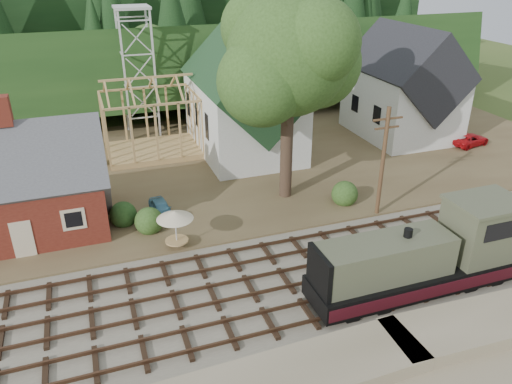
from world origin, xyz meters
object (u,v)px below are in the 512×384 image
object	(u,v)px
locomotive	(427,257)
patio_set	(175,217)
car_blue	(161,208)
car_red	(470,140)

from	to	relation	value
locomotive	patio_set	size ratio (longest dim) A/B	4.83
locomotive	car_blue	world-z (taller)	locomotive
car_red	patio_set	world-z (taller)	patio_set
car_red	car_blue	bearing A→B (deg)	86.09
locomotive	patio_set	bearing A→B (deg)	144.65
car_blue	patio_set	bearing A→B (deg)	-92.16
patio_set	car_blue	bearing A→B (deg)	92.63
car_blue	car_red	world-z (taller)	car_red
car_blue	locomotive	bearing A→B (deg)	-51.51
locomotive	car_blue	xyz separation A→B (m)	(-12.19, 12.94, -1.31)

